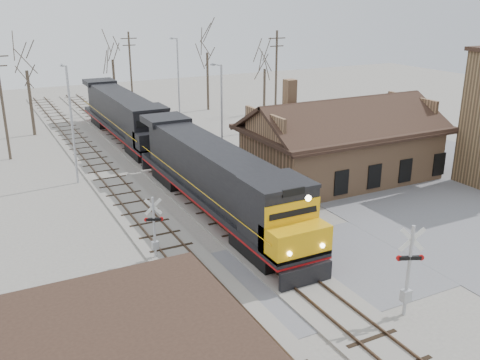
% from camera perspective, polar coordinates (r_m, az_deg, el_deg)
% --- Properties ---
extents(ground, '(140.00, 140.00, 0.00)m').
position_cam_1_polar(ground, '(28.17, 5.84, -10.35)').
color(ground, '#9A958B').
rests_on(ground, ground).
extents(road, '(60.00, 9.00, 0.03)m').
position_cam_1_polar(road, '(28.16, 5.84, -10.32)').
color(road, slate).
rests_on(road, ground).
extents(parking_lot, '(22.00, 26.00, 0.03)m').
position_cam_1_polar(parking_lot, '(42.30, 23.68, -1.63)').
color(parking_lot, slate).
rests_on(parking_lot, ground).
extents(track_main, '(3.40, 90.00, 0.24)m').
position_cam_1_polar(track_main, '(40.36, -5.77, -0.94)').
color(track_main, '#9A958B').
rests_on(track_main, ground).
extents(track_siding, '(3.40, 90.00, 0.24)m').
position_cam_1_polar(track_siding, '(39.07, -11.91, -1.95)').
color(track_siding, '#9A958B').
rests_on(track_siding, ground).
extents(depot, '(15.20, 9.31, 7.90)m').
position_cam_1_polar(depot, '(42.89, 10.73, 3.31)').
color(depot, '#A27653').
rests_on(depot, ground).
extents(locomotive_lead, '(3.24, 21.68, 4.82)m').
position_cam_1_polar(locomotive_lead, '(34.46, -2.29, -0.03)').
color(locomotive_lead, black).
rests_on(locomotive_lead, ground).
extents(locomotive_trailing, '(3.24, 21.68, 4.56)m').
position_cam_1_polar(locomotive_trailing, '(54.48, -12.20, 6.67)').
color(locomotive_trailing, black).
rests_on(locomotive_trailing, ground).
extents(crossbuck_near, '(1.19, 0.58, 4.43)m').
position_cam_1_polar(crossbuck_near, '(25.24, 17.50, -9.60)').
color(crossbuck_near, '#A5A8AD').
rests_on(crossbuck_near, ground).
extents(crossbuck_far, '(1.01, 0.42, 3.64)m').
position_cam_1_polar(crossbuck_far, '(29.53, -9.12, -5.28)').
color(crossbuck_far, '#A5A8AD').
rests_on(crossbuck_far, ground).
extents(streetlight_a, '(0.25, 2.04, 9.03)m').
position_cam_1_polar(streetlight_a, '(42.34, -17.57, 6.24)').
color(streetlight_a, '#A5A8AD').
rests_on(streetlight_a, ground).
extents(streetlight_b, '(0.25, 2.04, 8.54)m').
position_cam_1_polar(streetlight_b, '(44.99, -2.05, 7.50)').
color(streetlight_b, '#A5A8AD').
rests_on(streetlight_b, ground).
extents(streetlight_c, '(0.25, 2.04, 9.61)m').
position_cam_1_polar(streetlight_c, '(59.45, -6.63, 10.74)').
color(streetlight_c, '#A5A8AD').
rests_on(streetlight_c, ground).
extents(utility_pole_a, '(2.00, 0.24, 9.80)m').
position_cam_1_polar(utility_pole_a, '(50.85, -24.02, 7.59)').
color(utility_pole_a, '#382D23').
rests_on(utility_pole_a, ground).
extents(utility_pole_b, '(2.00, 0.24, 9.75)m').
position_cam_1_polar(utility_pole_b, '(68.58, -11.57, 11.36)').
color(utility_pole_b, '#382D23').
rests_on(utility_pole_b, ground).
extents(utility_pole_c, '(2.00, 0.24, 10.44)m').
position_cam_1_polar(utility_pole_c, '(58.16, 3.87, 10.74)').
color(utility_pole_c, '#382D23').
rests_on(utility_pole_c, ground).
extents(tree_b, '(4.45, 4.45, 10.91)m').
position_cam_1_polar(tree_b, '(58.98, -21.94, 11.84)').
color(tree_b, '#382D23').
rests_on(tree_b, ground).
extents(tree_c, '(4.24, 4.24, 10.38)m').
position_cam_1_polar(tree_c, '(69.45, -13.50, 13.23)').
color(tree_c, '#382D23').
rests_on(tree_c, ground).
extents(tree_d, '(4.78, 4.78, 11.72)m').
position_cam_1_polar(tree_d, '(68.12, -3.54, 14.40)').
color(tree_d, '#382D23').
rests_on(tree_d, ground).
extents(tree_e, '(3.60, 3.60, 8.83)m').
position_cam_1_polar(tree_e, '(66.38, 2.66, 12.50)').
color(tree_e, '#382D23').
rests_on(tree_e, ground).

